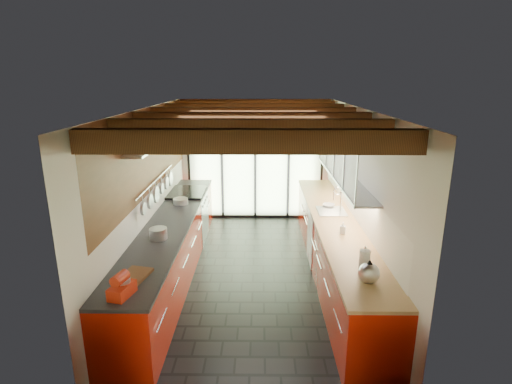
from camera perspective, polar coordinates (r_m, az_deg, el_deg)
ground at (r=6.53m, az=-0.41°, el=-11.58°), size 5.50×5.50×0.00m
room_shell at (r=5.95m, az=-0.44°, el=2.68°), size 5.50×5.50×5.50m
ceiling_beams at (r=6.20m, az=-0.39°, el=10.78°), size 3.14×5.06×4.90m
glass_door at (r=8.59m, az=-0.11°, el=6.86°), size 2.95×0.10×2.90m
left_counter at (r=6.48m, az=-11.86°, el=-7.67°), size 0.68×5.00×0.92m
range_stove at (r=7.80m, az=-9.65°, el=-3.35°), size 0.66×0.90×0.97m
right_counter at (r=6.44m, az=11.10°, el=-7.78°), size 0.68×5.00×0.92m
sink_assembly at (r=6.63m, az=10.84°, el=-2.44°), size 0.45×0.52×0.43m
upper_cabinets_right at (r=6.34m, az=12.69°, el=4.93°), size 0.34×3.00×3.00m
left_wall_fixtures at (r=6.36m, az=-13.79°, el=4.46°), size 0.28×2.60×0.96m
stand_mixer at (r=4.30m, az=-18.62°, el=-12.65°), size 0.24×0.32×0.26m
pot_large at (r=5.59m, az=-13.78°, el=-5.79°), size 0.25×0.25×0.15m
pot_small at (r=7.03m, az=-10.72°, el=-1.30°), size 0.33×0.33×0.10m
cutting_board at (r=4.67m, az=-16.97°, el=-11.35°), size 0.35×0.43×0.03m
kettle at (r=4.49m, az=15.84°, el=-10.92°), size 0.28×0.31×0.27m
paper_towel at (r=4.66m, az=15.21°, el=-9.61°), size 0.14×0.14×0.32m
soap_bottle at (r=5.73m, az=12.32°, el=-5.03°), size 0.10×0.10×0.17m
bowl at (r=6.87m, az=10.33°, el=-1.90°), size 0.26×0.26×0.05m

